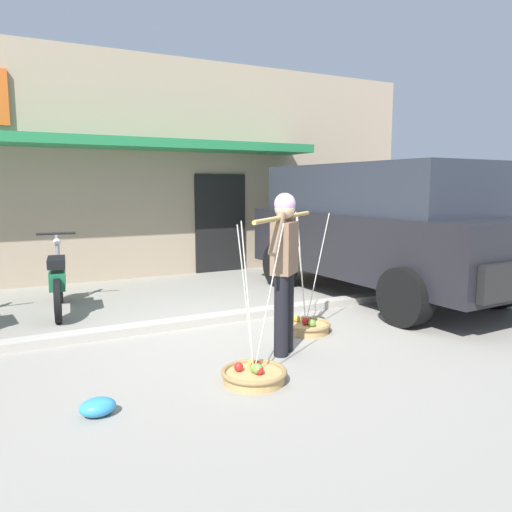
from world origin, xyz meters
The scene contains 9 objects.
ground_plane centered at (0.00, 0.00, 0.00)m, with size 90.00×90.00×0.00m, color gray.
sidewalk_curb centered at (0.00, 0.70, 0.05)m, with size 20.00×0.24×0.10m, color #AEA89C.
fruit_vendor centered at (0.06, -0.75, 0.98)m, with size 1.30×1.13×1.70m.
fruit_basket_left_side centered at (0.70, -0.21, 0.08)m, with size 0.60×0.60×1.45m.
fruit_basket_right_side centered at (-0.57, -1.30, 0.08)m, with size 0.60×0.60×1.45m.
motorcycle_second_in_row centered at (-1.87, 2.19, 0.45)m, with size 0.54×1.82×1.09m.
parked_truck centered at (2.82, 0.96, 1.13)m, with size 2.32×4.88×2.10m.
storefront_building centered at (-0.45, 6.75, 2.10)m, with size 13.00×6.00×4.20m.
plastic_litter_bag centered at (-1.95, -1.33, 0.07)m, with size 0.28×0.22×0.14m, color #3393D1.
Camera 1 is at (-2.53, -5.11, 1.77)m, focal length 34.63 mm.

